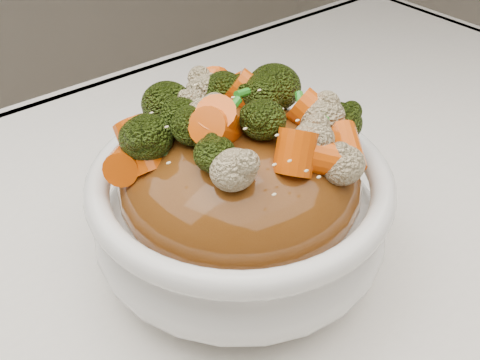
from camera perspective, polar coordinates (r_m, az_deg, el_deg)
tablecloth at (r=0.46m, az=1.99°, el=-13.26°), size 1.20×0.80×0.04m
bowl at (r=0.44m, az=0.00°, el=-3.53°), size 0.24×0.24×0.09m
sauce_base at (r=0.42m, az=0.00°, el=-0.34°), size 0.19×0.19×0.10m
carrots at (r=0.39m, az=0.00°, el=7.41°), size 0.19×0.19×0.05m
broccoli at (r=0.39m, az=0.00°, el=7.27°), size 0.19×0.19×0.05m
cauliflower at (r=0.39m, az=0.00°, el=7.00°), size 0.19×0.19×0.04m
scallions at (r=0.39m, az=0.00°, el=7.54°), size 0.14×0.14×0.02m
sesame_seeds at (r=0.39m, az=0.00°, el=7.54°), size 0.17×0.17×0.01m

